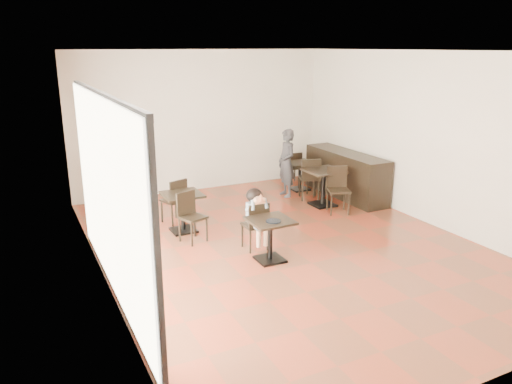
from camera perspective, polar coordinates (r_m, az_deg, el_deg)
floor at (r=8.55m, az=3.57°, el=-6.17°), size 6.00×8.00×0.01m
ceiling at (r=7.90m, az=4.00°, el=15.81°), size 6.00×8.00×0.01m
wall_back at (r=11.65m, az=-6.20°, el=8.02°), size 6.00×0.01×3.20m
wall_front at (r=5.15m, az=26.66°, el=-4.38°), size 6.00×0.01×3.20m
wall_left at (r=7.09m, az=-17.73°, el=1.95°), size 0.01×8.00×3.20m
wall_right at (r=9.90m, az=19.07°, el=5.75°), size 0.01×8.00×3.20m
storefront_window at (r=6.67m, az=-16.64°, el=-0.62°), size 0.04×4.50×2.60m
child_table at (r=7.85m, az=1.63°, el=-5.53°), size 0.65×0.65×0.69m
child_chair at (r=8.29m, az=-0.15°, el=-3.81°), size 0.37×0.37×0.82m
child at (r=8.25m, az=-0.15°, el=-3.12°), size 0.37×0.52×1.04m
plate at (r=7.65m, az=2.00°, el=-3.34°), size 0.23×0.23×0.01m
pizza_slice at (r=7.97m, az=0.45°, el=-0.95°), size 0.24×0.19×0.06m
adult_patron at (r=11.15m, az=3.51°, el=3.32°), size 0.40×0.58×1.52m
cafe_table_mid at (r=10.64m, az=7.67°, el=0.49°), size 0.95×0.95×0.78m
cafe_table_left at (r=9.16m, az=-8.36°, el=-2.33°), size 0.87×0.87×0.72m
cafe_table_back at (r=11.76m, az=5.02°, el=1.84°), size 0.67×0.67×0.66m
chair_mid_a at (r=11.06m, az=6.11°, el=1.59°), size 0.54×0.54×0.93m
chair_mid_b at (r=10.19m, az=9.41°, el=0.16°), size 0.54×0.54×0.93m
chair_left_a at (r=9.64m, az=-9.41°, el=-0.97°), size 0.50×0.50×0.87m
chair_left_b at (r=8.65m, az=-7.24°, el=-2.92°), size 0.50×0.50×0.87m
chair_back_a at (r=12.26m, az=4.15°, el=2.78°), size 0.38×0.38×0.80m
chair_back_b at (r=11.36m, az=6.95°, el=1.60°), size 0.38×0.38×0.80m
service_counter at (r=11.37m, az=10.22°, el=2.00°), size 0.60×2.40×1.00m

